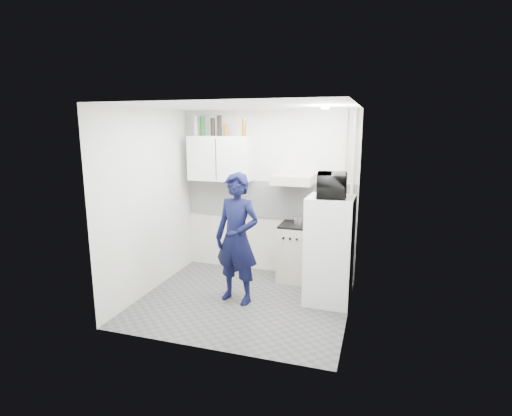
% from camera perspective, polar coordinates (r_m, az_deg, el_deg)
% --- Properties ---
extents(floor, '(2.80, 2.80, 0.00)m').
position_cam_1_polar(floor, '(5.62, -1.82, -13.13)').
color(floor, '#515251').
rests_on(floor, ground).
extents(ceiling, '(2.80, 2.80, 0.00)m').
position_cam_1_polar(ceiling, '(5.11, -2.01, 14.39)').
color(ceiling, white).
rests_on(ceiling, wall_back).
extents(wall_back, '(2.80, 0.00, 2.80)m').
position_cam_1_polar(wall_back, '(6.38, 1.81, 2.14)').
color(wall_back, beige).
rests_on(wall_back, floor).
extents(wall_left, '(0.00, 2.60, 2.60)m').
position_cam_1_polar(wall_left, '(5.82, -15.03, 0.80)').
color(wall_left, beige).
rests_on(wall_left, floor).
extents(wall_right, '(0.00, 2.60, 2.60)m').
position_cam_1_polar(wall_right, '(4.94, 13.61, -1.03)').
color(wall_right, beige).
rests_on(wall_right, floor).
extents(person, '(0.72, 0.55, 1.77)m').
position_cam_1_polar(person, '(5.34, -2.73, -4.37)').
color(person, black).
rests_on(person, floor).
extents(stove, '(0.53, 0.53, 0.86)m').
position_cam_1_polar(stove, '(6.24, 5.85, -6.41)').
color(stove, beige).
rests_on(stove, floor).
extents(fridge, '(0.61, 0.61, 1.45)m').
position_cam_1_polar(fridge, '(5.45, 10.43, -5.94)').
color(fridge, white).
rests_on(fridge, floor).
extents(stove_top, '(0.51, 0.51, 0.03)m').
position_cam_1_polar(stove_top, '(6.11, 5.93, -2.45)').
color(stove_top, black).
rests_on(stove_top, stove).
extents(saucepan, '(0.18, 0.18, 0.10)m').
position_cam_1_polar(saucepan, '(6.14, 6.34, -1.76)').
color(saucepan, silver).
rests_on(saucepan, stove_top).
extents(microwave, '(0.59, 0.43, 0.30)m').
position_cam_1_polar(microwave, '(5.25, 10.78, 3.24)').
color(microwave, black).
rests_on(microwave, fridge).
extents(bottle_a, '(0.07, 0.07, 0.31)m').
position_cam_1_polar(bottle_a, '(6.54, -8.60, 11.55)').
color(bottle_a, '#B2B7BC').
rests_on(bottle_a, upper_cabinet).
extents(bottle_b, '(0.08, 0.08, 0.31)m').
position_cam_1_polar(bottle_b, '(6.50, -7.68, 11.55)').
color(bottle_b, '#144C1E').
rests_on(bottle_b, upper_cabinet).
extents(bottle_c, '(0.07, 0.07, 0.28)m').
position_cam_1_polar(bottle_c, '(6.42, -6.20, 11.45)').
color(bottle_c, black).
rests_on(bottle_c, upper_cabinet).
extents(bottle_d, '(0.07, 0.07, 0.31)m').
position_cam_1_polar(bottle_d, '(6.38, -5.25, 11.63)').
color(bottle_d, black).
rests_on(bottle_d, upper_cabinet).
extents(canister_a, '(0.07, 0.07, 0.18)m').
position_cam_1_polar(canister_a, '(6.34, -4.30, 11.02)').
color(canister_a, brown).
rests_on(canister_a, upper_cabinet).
extents(bottle_e, '(0.06, 0.06, 0.26)m').
position_cam_1_polar(bottle_e, '(6.23, -1.76, 11.40)').
color(bottle_e, brown).
rests_on(bottle_e, upper_cabinet).
extents(upper_cabinet, '(1.00, 0.35, 0.70)m').
position_cam_1_polar(upper_cabinet, '(6.40, -5.12, 7.08)').
color(upper_cabinet, white).
rests_on(upper_cabinet, wall_back).
extents(range_hood, '(0.60, 0.50, 0.14)m').
position_cam_1_polar(range_hood, '(6.00, 5.33, 4.08)').
color(range_hood, beige).
rests_on(range_hood, wall_back).
extents(backsplash, '(2.74, 0.03, 0.60)m').
position_cam_1_polar(backsplash, '(6.39, 1.77, 1.23)').
color(backsplash, white).
rests_on(backsplash, wall_back).
extents(pipe_a, '(0.05, 0.05, 2.60)m').
position_cam_1_polar(pipe_a, '(6.09, 13.47, 1.35)').
color(pipe_a, beige).
rests_on(pipe_a, floor).
extents(pipe_b, '(0.04, 0.04, 2.60)m').
position_cam_1_polar(pipe_b, '(6.10, 12.34, 1.42)').
color(pipe_b, beige).
rests_on(pipe_b, floor).
extents(ceiling_spot_fixture, '(0.10, 0.10, 0.02)m').
position_cam_1_polar(ceiling_spot_fixture, '(5.07, 9.84, 13.91)').
color(ceiling_spot_fixture, white).
rests_on(ceiling_spot_fixture, ceiling).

